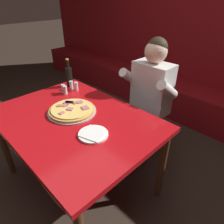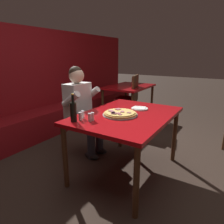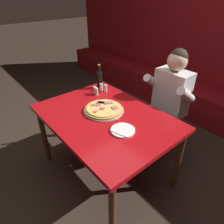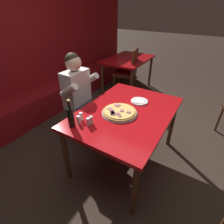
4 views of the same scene
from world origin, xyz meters
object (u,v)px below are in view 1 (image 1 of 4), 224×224
object	(u,v)px
shaker_black_pepper	(71,85)
shaker_oregano	(76,87)
main_dining_table	(75,126)
diner_seated_blue_shirt	(146,98)
plate_white_paper	(93,134)
shaker_red_pepper_flakes	(65,91)
beer_bottle	(69,76)
shaker_parmesan	(63,89)
pizza	(72,110)

from	to	relation	value
shaker_black_pepper	shaker_oregano	bearing A→B (deg)	16.48
main_dining_table	diner_seated_blue_shirt	distance (m)	0.79
plate_white_paper	shaker_red_pepper_flakes	distance (m)	0.72
main_dining_table	beer_bottle	xyz separation A→B (m)	(-0.53, 0.33, 0.19)
main_dining_table	shaker_parmesan	xyz separation A→B (m)	(-0.44, 0.20, 0.12)
pizza	plate_white_paper	size ratio (longest dim) A/B	1.90
main_dining_table	beer_bottle	bearing A→B (deg)	147.81
shaker_oregano	diner_seated_blue_shirt	distance (m)	0.71
pizza	shaker_parmesan	bearing A→B (deg)	156.88
pizza	beer_bottle	bearing A→B (deg)	147.13
main_dining_table	shaker_red_pepper_flakes	world-z (taller)	shaker_red_pepper_flakes
plate_white_paper	diner_seated_blue_shirt	world-z (taller)	diner_seated_blue_shirt
pizza	shaker_black_pepper	world-z (taller)	shaker_black_pepper
shaker_oregano	pizza	bearing A→B (deg)	-41.07
beer_bottle	diner_seated_blue_shirt	world-z (taller)	diner_seated_blue_shirt
plate_white_paper	shaker_oregano	size ratio (longest dim) A/B	2.44
pizza	plate_white_paper	bearing A→B (deg)	-12.17
main_dining_table	shaker_red_pepper_flakes	size ratio (longest dim) A/B	15.46
plate_white_paper	diner_seated_blue_shirt	distance (m)	0.83
main_dining_table	shaker_parmesan	world-z (taller)	shaker_parmesan
shaker_red_pepper_flakes	main_dining_table	bearing A→B (deg)	-25.67
main_dining_table	shaker_black_pepper	distance (m)	0.57
main_dining_table	diner_seated_blue_shirt	size ratio (longest dim) A/B	1.04
main_dining_table	diner_seated_blue_shirt	xyz separation A→B (m)	(0.13, 0.78, 0.02)
shaker_black_pepper	main_dining_table	bearing A→B (deg)	-33.40
main_dining_table	shaker_red_pepper_flakes	distance (m)	0.46
diner_seated_blue_shirt	shaker_parmesan	bearing A→B (deg)	-134.53
shaker_red_pepper_flakes	shaker_black_pepper	bearing A→B (deg)	118.73
shaker_parmesan	plate_white_paper	bearing A→B (deg)	-17.77
beer_bottle	shaker_oregano	size ratio (longest dim) A/B	3.40
plate_white_paper	shaker_parmesan	size ratio (longest dim) A/B	2.44
pizza	shaker_red_pepper_flakes	size ratio (longest dim) A/B	4.65
pizza	shaker_black_pepper	distance (m)	0.46
shaker_parmesan	diner_seated_blue_shirt	bearing A→B (deg)	45.47
shaker_parmesan	shaker_black_pepper	bearing A→B (deg)	101.40
plate_white_paper	shaker_oregano	xyz separation A→B (m)	(-0.68, 0.36, 0.03)
main_dining_table	shaker_black_pepper	world-z (taller)	shaker_black_pepper
beer_bottle	shaker_black_pepper	world-z (taller)	beer_bottle
pizza	beer_bottle	xyz separation A→B (m)	(-0.45, 0.29, 0.09)
shaker_red_pepper_flakes	pizza	bearing A→B (deg)	-24.96
pizza	shaker_parmesan	distance (m)	0.39
plate_white_paper	shaker_red_pepper_flakes	world-z (taller)	shaker_red_pepper_flakes
beer_bottle	shaker_parmesan	xyz separation A→B (m)	(0.09, -0.14, -0.07)
plate_white_paper	diner_seated_blue_shirt	bearing A→B (deg)	100.41
beer_bottle	shaker_red_pepper_flakes	size ratio (longest dim) A/B	3.40
pizza	main_dining_table	bearing A→B (deg)	-28.34
plate_white_paper	beer_bottle	xyz separation A→B (m)	(-0.81, 0.37, 0.10)
beer_bottle	diner_seated_blue_shirt	size ratio (longest dim) A/B	0.23
pizza	shaker_oregano	world-z (taller)	shaker_oregano
main_dining_table	shaker_oregano	distance (m)	0.53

